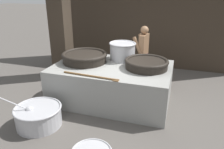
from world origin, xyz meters
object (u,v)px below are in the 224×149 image
Objects in this scene: giant_wok_near at (85,57)px; giant_wok_far at (146,63)px; stock_pot at (122,51)px; cook at (143,52)px; prep_bowl_vegetables at (38,115)px.

giant_wok_near reaches higher than giant_wok_far.
stock_pot reaches higher than giant_wok_near.
cook is 1.47× the size of prep_bowl_vegetables.
cook reaches higher than giant_wok_far.
giant_wok_near is 1.57m from giant_wok_far.
cook is (0.39, 0.90, -0.24)m from stock_pot.
prep_bowl_vegetables is at bearing -101.66° from giant_wok_near.
stock_pot is 2.59m from prep_bowl_vegetables.
stock_pot is at bearing 147.67° from giant_wok_far.
cook is (-0.32, 1.35, -0.12)m from giant_wok_far.
prep_bowl_vegetables is at bearing -139.16° from giant_wok_far.
giant_wok_far is at bearing 0.71° from giant_wok_near.
stock_pot is (-0.71, 0.45, 0.13)m from giant_wok_far.
giant_wok_far is at bearing 110.76° from cook.
giant_wok_near is at bearing 78.34° from prep_bowl_vegetables.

